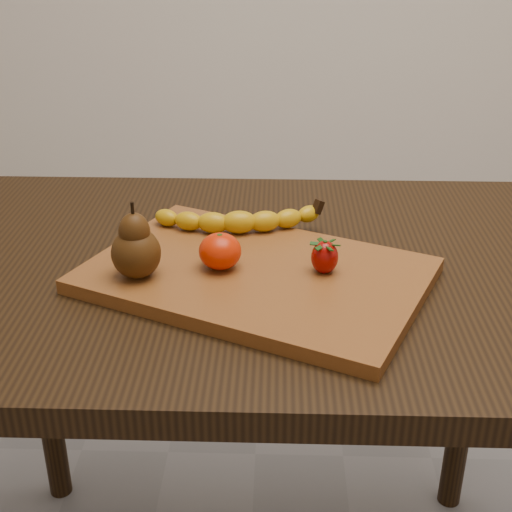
{
  "coord_description": "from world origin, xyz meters",
  "views": [
    {
      "loc": [
        0.05,
        -0.94,
        1.23
      ],
      "look_at": [
        0.02,
        -0.06,
        0.8
      ],
      "focal_mm": 50.0,
      "sensor_mm": 36.0,
      "label": 1
    }
  ],
  "objects_px": {
    "table": "(246,318)",
    "cutting_board": "(256,275)",
    "pear": "(135,240)",
    "mandarin": "(220,251)"
  },
  "relations": [
    {
      "from": "pear",
      "to": "table",
      "type": "bearing_deg",
      "value": 31.86
    },
    {
      "from": "pear",
      "to": "mandarin",
      "type": "relative_size",
      "value": 1.77
    },
    {
      "from": "table",
      "to": "pear",
      "type": "relative_size",
      "value": 9.58
    },
    {
      "from": "table",
      "to": "mandarin",
      "type": "relative_size",
      "value": 16.99
    },
    {
      "from": "mandarin",
      "to": "table",
      "type": "bearing_deg",
      "value": 62.86
    },
    {
      "from": "table",
      "to": "cutting_board",
      "type": "bearing_deg",
      "value": -74.73
    },
    {
      "from": "pear",
      "to": "mandarin",
      "type": "bearing_deg",
      "value": 13.51
    },
    {
      "from": "cutting_board",
      "to": "pear",
      "type": "bearing_deg",
      "value": -147.08
    },
    {
      "from": "cutting_board",
      "to": "pear",
      "type": "height_order",
      "value": "pear"
    },
    {
      "from": "cutting_board",
      "to": "pear",
      "type": "distance_m",
      "value": 0.17
    }
  ]
}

